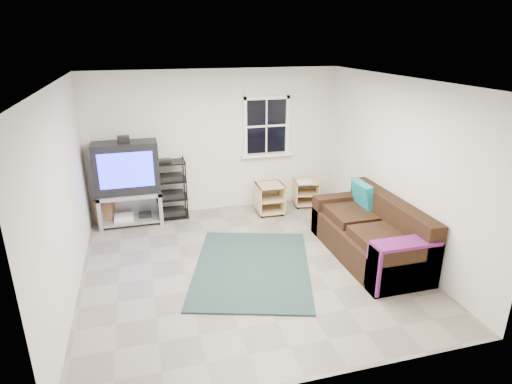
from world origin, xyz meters
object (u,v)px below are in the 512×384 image
object	(u,v)px
av_rack	(171,193)
side_table_right	(306,191)
tv_unit	(127,177)
sofa	(371,235)
side_table_left	(269,197)

from	to	relation	value
av_rack	side_table_right	xyz separation A→B (m)	(2.56, -0.08, -0.18)
tv_unit	sofa	xyz separation A→B (m)	(3.45, -2.22, -0.52)
side_table_left	side_table_right	xyz separation A→B (m)	(0.80, 0.18, -0.01)
side_table_right	side_table_left	bearing A→B (deg)	-167.36
sofa	tv_unit	bearing A→B (deg)	147.31
tv_unit	sofa	size ratio (longest dim) A/B	0.74
tv_unit	sofa	bearing A→B (deg)	-32.69
tv_unit	sofa	distance (m)	4.14
sofa	av_rack	bearing A→B (deg)	140.04
tv_unit	side_table_right	bearing A→B (deg)	-0.15
av_rack	sofa	world-z (taller)	av_rack
av_rack	side_table_left	bearing A→B (deg)	-8.31
tv_unit	av_rack	size ratio (longest dim) A/B	1.44
tv_unit	av_rack	world-z (taller)	tv_unit
tv_unit	side_table_left	bearing A→B (deg)	-4.31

